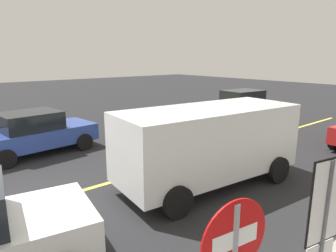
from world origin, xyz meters
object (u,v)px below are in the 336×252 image
Objects in this scene: white_van at (208,141)px; car_blue_approaching at (35,133)px; speed_limit_sign at (323,223)px; car_yellow_crossing at (240,105)px.

white_van is 6.68m from car_blue_approaching.
speed_limit_sign is at bearing -89.06° from car_blue_approaching.
car_yellow_crossing is at bearing 31.98° from white_van.
car_yellow_crossing is (10.96, -0.96, 0.04)m from car_blue_approaching.
speed_limit_sign is 14.27m from car_yellow_crossing.
white_van is 1.25× the size of car_blue_approaching.
white_van reaches higher than car_yellow_crossing.
car_blue_approaching is at bearing 115.50° from white_van.
car_blue_approaching is (-2.87, 6.01, -0.47)m from white_van.
car_blue_approaching is 11.00m from car_yellow_crossing.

